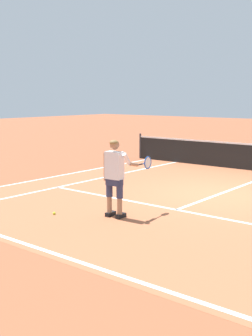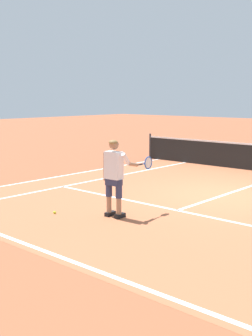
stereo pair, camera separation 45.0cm
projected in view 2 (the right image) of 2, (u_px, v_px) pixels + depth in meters
ground_plane at (224, 195)px, 11.77m from camera, size 80.00×80.00×0.00m
court_inner_surface at (207, 201)px, 11.13m from camera, size 10.98×10.56×0.00m
line_baseline at (50, 253)px, 7.39m from camera, size 10.98×0.10×0.01m
line_service at (177, 210)px, 10.16m from camera, size 8.23×0.10×0.01m
line_centre_service at (242, 189)px, 12.52m from camera, size 0.10×6.40×0.01m
line_singles_left at (95, 180)px, 13.84m from camera, size 0.10×10.16×0.01m
line_doubles_left at (67, 175)px, 14.74m from camera, size 0.10×10.16×0.01m
tennis_player at (115, 173)px, 9.47m from camera, size 0.62×1.15×1.71m
tennis_ball_near_feet at (55, 212)px, 9.87m from camera, size 0.07×0.07×0.07m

